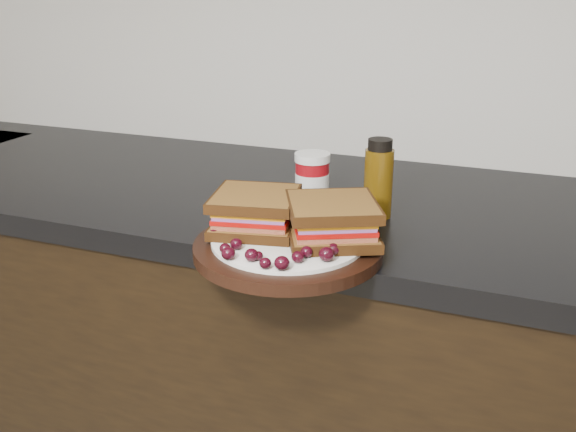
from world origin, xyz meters
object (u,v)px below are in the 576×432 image
plate (288,248)px  sandwich_left (255,212)px  condiment_jar (312,179)px  oil_bottle (378,178)px

plate → sandwich_left: 0.08m
sandwich_left → condiment_jar: condiment_jar is taller
plate → condiment_jar: (-0.04, 0.23, 0.04)m
plate → sandwich_left: size_ratio=2.24×
sandwich_left → oil_bottle: size_ratio=0.92×
sandwich_left → oil_bottle: bearing=40.6°
sandwich_left → condiment_jar: 0.21m
condiment_jar → oil_bottle: (0.13, -0.02, 0.02)m
sandwich_left → oil_bottle: (0.14, 0.19, 0.02)m
sandwich_left → condiment_jar: (0.02, 0.21, -0.01)m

